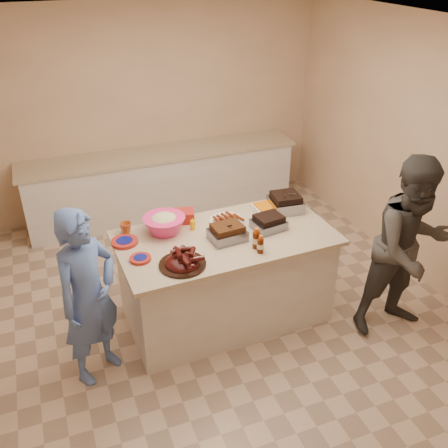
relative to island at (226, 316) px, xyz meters
name	(u,v)px	position (x,y,z in m)	size (l,w,h in m)	color
room	(221,308)	(0.00, 0.13, 0.00)	(4.50, 5.00, 2.70)	#E1B88F
back_counter	(163,183)	(0.00, 2.33, 0.45)	(3.60, 0.64, 0.90)	silver
island	(226,316)	(0.00, 0.00, 0.00)	(1.97, 1.04, 0.93)	silver
rib_platter	(183,265)	(-0.51, -0.31, 0.93)	(0.39, 0.39, 0.16)	#440D0B
pulled_pork_tray	(227,239)	(-0.01, -0.06, 0.93)	(0.32, 0.24, 0.10)	#47230F
brisket_tray	(268,229)	(0.42, -0.02, 0.93)	(0.28, 0.24, 0.09)	black
roasting_pan	(285,210)	(0.73, 0.25, 0.93)	(0.30, 0.30, 0.12)	gray
coleslaw_bowl	(165,232)	(-0.50, 0.27, 0.93)	(0.39, 0.39, 0.27)	#EB2D77
sausage_plate	(226,221)	(0.10, 0.26, 0.93)	(0.33, 0.33, 0.05)	silver
mac_cheese_dish	(270,211)	(0.58, 0.29, 0.93)	(0.31, 0.23, 0.08)	orange
bbq_bottle_a	(260,252)	(0.17, -0.36, 0.93)	(0.06, 0.06, 0.17)	#441503
bbq_bottle_b	(256,248)	(0.17, -0.28, 0.93)	(0.07, 0.07, 0.19)	#441503
mustard_bottle	(193,229)	(-0.24, 0.22, 0.93)	(0.04, 0.04, 0.12)	#F9BB00
sauce_bowl	(220,225)	(0.02, 0.20, 0.93)	(0.14, 0.04, 0.14)	silver
plate_stack_large	(125,243)	(-0.88, 0.21, 0.93)	(0.24, 0.24, 0.03)	maroon
plate_stack_small	(140,260)	(-0.81, -0.10, 0.93)	(0.18, 0.18, 0.03)	maroon
plastic_cup	(126,233)	(-0.83, 0.39, 0.93)	(0.11, 0.10, 0.11)	#AB5422
basket_stack	(183,221)	(-0.29, 0.41, 0.93)	(0.22, 0.16, 0.11)	maroon
guest_blue	(101,369)	(-1.28, -0.27, 0.00)	(0.58, 1.58, 0.38)	#5171BC
guest_gray	(394,323)	(1.50, -0.70, 0.00)	(0.85, 1.75, 0.66)	#464440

